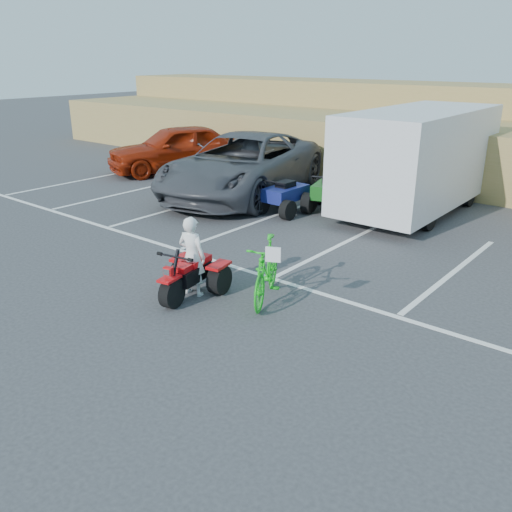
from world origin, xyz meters
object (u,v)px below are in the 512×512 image
Objects in this scene: rider at (192,256)px; green_dirt_bike at (267,270)px; quad_atv_green at (330,210)px; grey_pickup at (243,165)px; quad_atv_blue at (285,213)px; cargo_trailer at (419,158)px; red_car at (177,148)px; red_trike_atv at (189,297)px.

rider is 0.79× the size of green_dirt_bike.
grey_pickup is at bearing 166.61° from quad_atv_green.
rider is at bearing -70.04° from quad_atv_blue.
cargo_trailer is 2.84m from quad_atv_green.
green_dirt_bike is 6.40m from quad_atv_green.
red_trike_atv is at bearing -18.11° from red_car.
cargo_trailer is 3.58× the size of quad_atv_green.
red_trike_atv is at bearing -69.87° from grey_pickup.
quad_atv_blue is (-1.97, 5.58, -0.75)m from rider.
rider is at bearing -69.45° from grey_pickup.
quad_atv_blue is at bearing 98.46° from red_trike_atv.
cargo_trailer is at bearing 42.92° from quad_atv_blue.
green_dirt_bike is 12.10m from red_car.
red_trike_atv is 1.54m from green_dirt_bike.
rider reaches higher than green_dirt_bike.
quad_atv_blue is 0.92× the size of quad_atv_green.
grey_pickup reaches higher than green_dirt_bike.
grey_pickup is (-5.47, 5.76, 0.39)m from green_dirt_bike.
cargo_trailer reaches higher than red_trike_atv.
red_trike_atv is at bearing -70.25° from quad_atv_blue.
quad_atv_green is (-1.13, 6.62, -0.75)m from rider.
red_car is at bearing 150.81° from grey_pickup.
grey_pickup is 2.64m from quad_atv_blue.
cargo_trailer reaches higher than quad_atv_green.
rider is (-0.03, 0.15, 0.75)m from red_trike_atv.
green_dirt_bike is 7.95m from grey_pickup.
quad_atv_blue is at bearing -81.32° from rider.
rider is at bearing -96.97° from quad_atv_green.
cargo_trailer is (9.43, 0.37, 0.65)m from red_car.
red_car is (-8.69, 7.86, 0.88)m from red_trike_atv.
grey_pickup reaches higher than red_trike_atv.
grey_pickup reaches higher than red_car.
cargo_trailer is 4.01m from quad_atv_blue.
cargo_trailer is (5.05, 1.64, 0.57)m from grey_pickup.
quad_atv_green is (-2.32, 5.93, -0.57)m from green_dirt_bike.
red_trike_atv is 0.77× the size of green_dirt_bike.
green_dirt_bike is at bearing -85.27° from quad_atv_green.
red_trike_atv is 0.21× the size of grey_pickup.
red_car is at bearing 127.14° from red_trike_atv.
red_car is 7.66m from quad_atv_green.
cargo_trailer reaches higher than grey_pickup.
quad_atv_green is at bearing 51.48° from quad_atv_blue.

